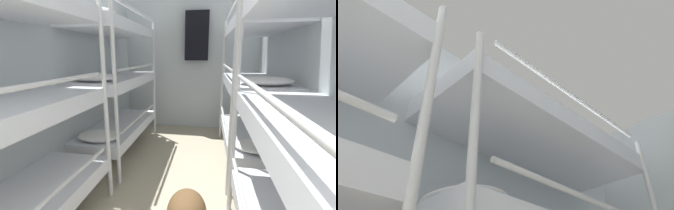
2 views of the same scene
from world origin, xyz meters
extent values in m
cube|color=silver|center=(-1.32, 2.43, 1.26)|extent=(0.06, 4.98, 2.53)
cube|color=silver|center=(1.32, 2.43, 1.26)|extent=(0.06, 4.98, 2.53)
cube|color=silver|center=(0.00, 4.89, 1.26)|extent=(2.71, 0.06, 2.53)
cylinder|color=silver|center=(-0.62, 2.33, 1.02)|extent=(0.04, 0.04, 2.03)
cylinder|color=silver|center=(-0.62, 1.45, 0.59)|extent=(0.03, 1.53, 0.03)
cylinder|color=silver|center=(-0.62, 1.45, 1.32)|extent=(0.03, 1.53, 0.03)
cylinder|color=silver|center=(0.62, 2.33, 1.02)|extent=(0.04, 0.04, 2.03)
cube|color=silver|center=(0.96, 1.45, 1.11)|extent=(0.68, 1.80, 0.14)
cylinder|color=silver|center=(0.62, 1.45, 1.32)|extent=(0.03, 1.53, 0.03)
cylinder|color=silver|center=(-0.62, 2.57, 1.02)|extent=(0.04, 0.04, 2.03)
cylinder|color=silver|center=(-0.62, 4.33, 1.02)|extent=(0.04, 0.04, 2.03)
cube|color=silver|center=(-0.96, 3.45, 0.38)|extent=(0.68, 1.80, 0.14)
ellipsoid|color=white|center=(-0.96, 2.79, 0.49)|extent=(0.54, 0.40, 0.09)
cylinder|color=silver|center=(-0.62, 3.45, 0.59)|extent=(0.03, 1.53, 0.03)
cube|color=silver|center=(-0.96, 3.45, 1.11)|extent=(0.68, 1.80, 0.14)
ellipsoid|color=white|center=(-0.96, 2.79, 1.23)|extent=(0.54, 0.40, 0.09)
cylinder|color=silver|center=(-0.62, 3.45, 1.32)|extent=(0.03, 1.53, 0.03)
cube|color=silver|center=(-0.96, 3.45, 1.84)|extent=(0.68, 1.80, 0.14)
ellipsoid|color=white|center=(-0.96, 2.79, 1.96)|extent=(0.54, 0.40, 0.09)
cylinder|color=silver|center=(-0.62, 3.45, 2.05)|extent=(0.03, 1.53, 0.03)
cylinder|color=silver|center=(0.62, 2.57, 1.02)|extent=(0.04, 0.04, 2.03)
cylinder|color=silver|center=(0.62, 4.33, 1.02)|extent=(0.04, 0.04, 2.03)
cube|color=silver|center=(0.96, 3.45, 0.38)|extent=(0.68, 1.80, 0.14)
ellipsoid|color=white|center=(0.96, 2.79, 0.49)|extent=(0.54, 0.40, 0.09)
cylinder|color=silver|center=(0.62, 3.45, 0.59)|extent=(0.03, 1.53, 0.03)
cube|color=silver|center=(0.96, 3.45, 1.11)|extent=(0.68, 1.80, 0.14)
ellipsoid|color=white|center=(0.96, 2.79, 1.23)|extent=(0.54, 0.40, 0.09)
cylinder|color=silver|center=(0.62, 3.45, 1.32)|extent=(0.03, 1.53, 0.03)
cube|color=silver|center=(0.96, 3.45, 1.84)|extent=(0.68, 1.80, 0.14)
ellipsoid|color=white|center=(0.96, 2.79, 1.96)|extent=(0.54, 0.40, 0.09)
cylinder|color=silver|center=(0.62, 3.45, 2.05)|extent=(0.03, 1.53, 0.03)
cube|color=black|center=(0.12, 4.74, 1.83)|extent=(0.44, 0.12, 0.90)
camera|label=1|loc=(0.37, 0.32, 1.49)|focal=24.00mm
camera|label=2|loc=(0.37, 1.82, 0.68)|focal=35.00mm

